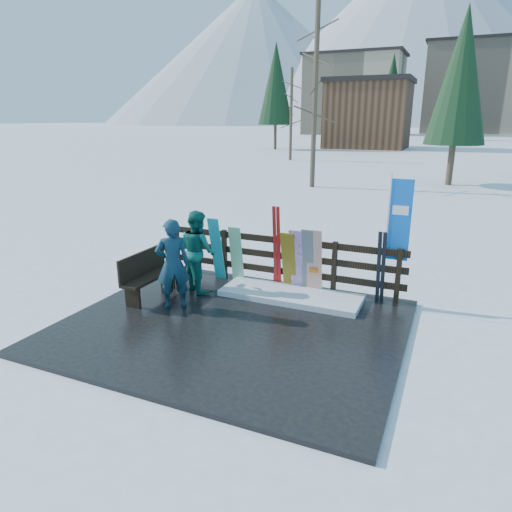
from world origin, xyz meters
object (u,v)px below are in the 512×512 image
at_px(bench, 147,273).
at_px(snowboard_0, 217,249).
at_px(person_front, 173,264).
at_px(snowboard_1, 236,255).
at_px(snowboard_4, 308,262).
at_px(rental_flag, 397,225).
at_px(snowboard_5, 314,263).
at_px(snowboard_3, 297,261).
at_px(snowboard_2, 289,262).
at_px(person_back, 198,251).

relative_size(bench, snowboard_0, 0.99).
relative_size(bench, person_front, 0.84).
distance_m(bench, snowboard_1, 2.01).
bearing_deg(snowboard_4, rental_flag, 9.06).
bearing_deg(snowboard_5, bench, -154.63).
xyz_separation_m(bench, rental_flag, (4.69, 1.76, 1.09)).
relative_size(snowboard_0, snowboard_3, 1.06).
relative_size(bench, snowboard_4, 1.04).
height_order(snowboard_1, snowboard_3, snowboard_3).
xyz_separation_m(bench, snowboard_5, (3.14, 1.49, 0.20)).
distance_m(snowboard_2, person_front, 2.49).
bearing_deg(snowboard_1, person_front, -106.08).
distance_m(snowboard_0, snowboard_3, 1.92).
bearing_deg(snowboard_4, bench, -153.60).
bearing_deg(person_back, snowboard_3, -127.76).
relative_size(snowboard_4, snowboard_5, 1.00).
bearing_deg(snowboard_4, snowboard_1, 180.00).
relative_size(snowboard_5, rental_flag, 0.56).
height_order(bench, snowboard_5, snowboard_5).
xyz_separation_m(snowboard_1, snowboard_3, (1.42, 0.00, 0.04)).
bearing_deg(snowboard_4, snowboard_2, 180.00).
bearing_deg(snowboard_1, rental_flag, 4.60).
height_order(snowboard_0, snowboard_1, snowboard_0).
height_order(bench, person_front, person_front).
relative_size(snowboard_1, person_front, 0.75).
bearing_deg(snowboard_3, snowboard_2, 180.00).
relative_size(rental_flag, person_front, 1.45).
height_order(snowboard_0, person_front, person_front).
height_order(snowboard_3, person_back, person_back).
xyz_separation_m(bench, person_front, (0.83, -0.27, 0.38)).
bearing_deg(snowboard_2, snowboard_5, -0.00).
bearing_deg(snowboard_0, person_back, -95.64).
height_order(snowboard_0, snowboard_5, snowboard_0).
height_order(snowboard_5, person_back, person_back).
bearing_deg(person_front, snowboard_3, -176.57).
height_order(snowboard_5, rental_flag, rental_flag).
relative_size(snowboard_5, person_front, 0.81).
xyz_separation_m(snowboard_3, rental_flag, (1.94, 0.27, 0.90)).
relative_size(bench, snowboard_2, 1.10).
height_order(snowboard_2, snowboard_5, snowboard_5).
distance_m(snowboard_3, snowboard_4, 0.25).
relative_size(bench, snowboard_5, 1.04).
xyz_separation_m(snowboard_4, person_back, (-2.23, -0.71, 0.16)).
bearing_deg(snowboard_1, snowboard_2, 0.00).
xyz_separation_m(snowboard_1, snowboard_4, (1.66, 0.00, 0.05)).
xyz_separation_m(snowboard_1, rental_flag, (3.36, 0.27, 0.94)).
distance_m(snowboard_0, snowboard_5, 2.30).
xyz_separation_m(snowboard_2, snowboard_4, (0.42, -0.00, 0.05)).
xyz_separation_m(snowboard_0, rental_flag, (3.86, 0.27, 0.86)).
bearing_deg(snowboard_0, rental_flag, 4.01).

